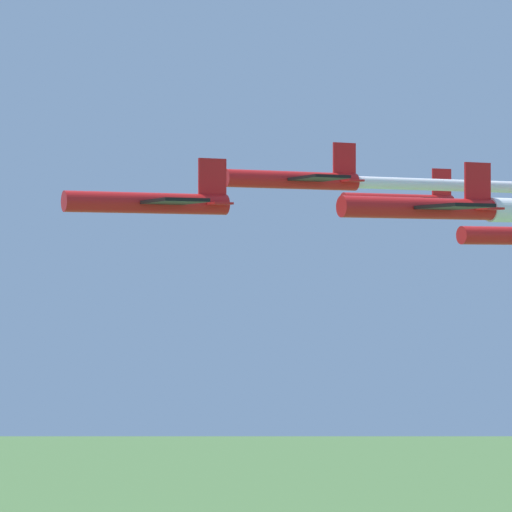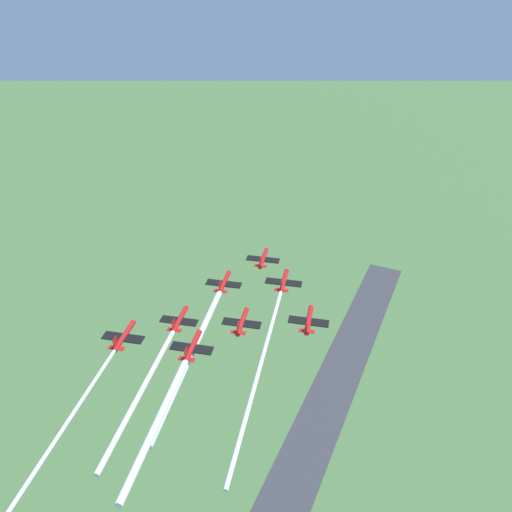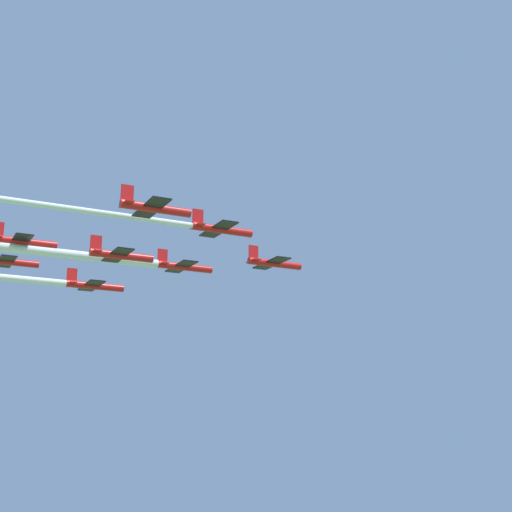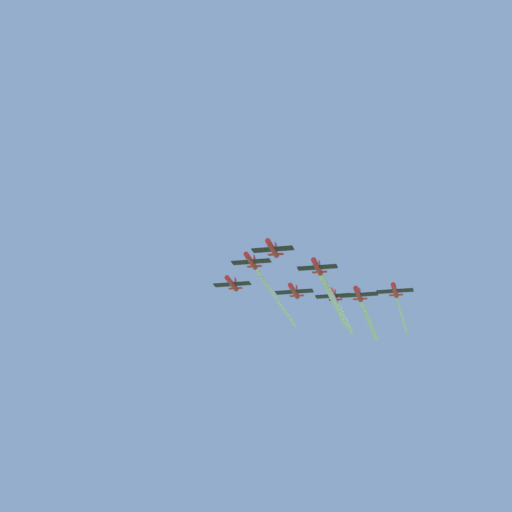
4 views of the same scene
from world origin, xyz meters
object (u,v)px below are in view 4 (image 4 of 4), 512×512
(jet_1, at_px, (317,267))
(jet_2, at_px, (251,261))
(jet_0, at_px, (273,249))
(jet_3, at_px, (358,294))
(jet_6, at_px, (395,291))
(jet_5, at_px, (232,284))
(jet_4, at_px, (294,291))
(jet_7, at_px, (333,295))

(jet_1, bearing_deg, jet_2, -0.00)
(jet_0, xyz_separation_m, jet_1, (4.56, 14.00, -0.34))
(jet_3, distance_m, jet_6, 15.34)
(jet_5, bearing_deg, jet_6, -161.22)
(jet_2, height_order, jet_5, jet_2)
(jet_2, height_order, jet_3, jet_2)
(jet_2, distance_m, jet_3, 26.30)
(jet_1, height_order, jet_3, jet_1)
(jet_5, bearing_deg, jet_4, 180.00)
(jet_7, bearing_deg, jet_4, 59.53)
(jet_0, height_order, jet_5, jet_5)
(jet_0, distance_m, jet_5, 29.47)
(jet_5, height_order, jet_6, jet_5)
(jet_0, height_order, jet_3, jet_0)
(jet_3, height_order, jet_5, jet_5)
(jet_1, relative_size, jet_5, 1.00)
(jet_4, height_order, jet_7, jet_7)
(jet_3, height_order, jet_6, jet_6)
(jet_1, xyz_separation_m, jet_4, (-10.02, 10.79, -1.22))
(jet_3, xyz_separation_m, jet_4, (-14.58, -3.21, 1.74))
(jet_7, bearing_deg, jet_6, -180.00)
(jet_7, bearing_deg, jet_1, 90.00)
(jet_2, bearing_deg, jet_3, -150.46)
(jet_3, relative_size, jet_4, 1.00)
(jet_1, distance_m, jet_5, 25.79)
(jet_4, xyz_separation_m, jet_6, (19.14, 17.21, 2.58))
(jet_1, bearing_deg, jet_0, 59.53)
(jet_2, relative_size, jet_6, 1.00)
(jet_0, relative_size, jet_6, 1.00)
(jet_2, bearing_deg, jet_5, -59.53)
(jet_2, xyz_separation_m, jet_3, (19.14, 17.21, -5.39))
(jet_6, distance_m, jet_7, 14.93)
(jet_5, distance_m, jet_7, 25.75)
(jet_0, height_order, jet_6, jet_6)
(jet_4, distance_m, jet_6, 25.87)
(jet_1, xyz_separation_m, jet_6, (9.12, 28.00, 1.35))
(jet_5, relative_size, jet_7, 1.00)
(jet_1, xyz_separation_m, jet_3, (4.56, 14.00, -2.96))
(jet_3, xyz_separation_m, jet_7, (-10.02, 10.79, 4.07))
(jet_0, xyz_separation_m, jet_5, (-20.04, 21.58, 1.30))
(jet_6, height_order, jet_7, jet_6)
(jet_2, distance_m, jet_5, 14.74)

